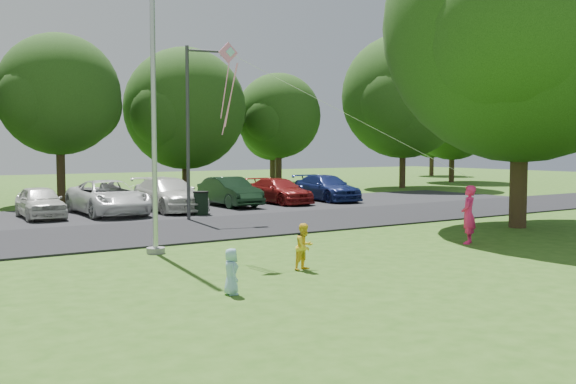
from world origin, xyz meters
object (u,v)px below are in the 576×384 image
woman (468,215)px  child_blue (231,272)px  street_lamp (195,116)px  trash_can (201,204)px  child_yellow (304,247)px  kite (238,74)px  big_tree (523,31)px  flagpole (154,100)px

woman → child_blue: woman is taller
street_lamp → trash_can: street_lamp is taller
child_yellow → kite: kite is taller
trash_can → big_tree: 14.14m
kite → child_yellow: bearing=-78.3°
street_lamp → kite: bearing=-94.0°
flagpole → kite: size_ratio=1.37×
trash_can → street_lamp: bearing=-122.5°
street_lamp → child_yellow: size_ratio=6.15×
big_tree → kite: size_ratio=1.67×
street_lamp → child_blue: (-4.86, -12.01, -3.63)m
flagpole → trash_can: (5.18, 8.00, -3.64)m
trash_can → kite: kite is taller
big_tree → kite: big_tree is taller
street_lamp → woman: 11.35m
trash_can → child_yellow: 12.55m
trash_can → big_tree: (7.80, -9.87, 6.46)m
trash_can → kite: size_ratio=0.14×
child_blue → flagpole: bearing=5.7°
flagpole → big_tree: (12.99, -1.87, 2.82)m
big_tree → child_blue: 15.50m
big_tree → child_blue: big_tree is taller
woman → child_yellow: bearing=-30.0°
flagpole → child_blue: (-0.60, -5.47, -3.71)m
child_blue → trash_can: bearing=-11.2°
big_tree → child_yellow: 12.88m
street_lamp → child_blue: size_ratio=7.42×
woman → kite: 8.07m
woman → child_yellow: (-6.45, -0.68, -0.32)m
child_yellow → flagpole: bearing=101.5°
child_yellow → kite: bearing=82.3°
flagpole → child_blue: bearing=-96.3°
child_yellow → trash_can: bearing=60.7°
flagpole → child_blue: 6.64m
child_yellow → street_lamp: bearing=63.5°
street_lamp → child_blue: street_lamp is taller
street_lamp → woman: size_ratio=3.88×
street_lamp → trash_can: 3.96m
flagpole → trash_can: bearing=57.1°
flagpole → street_lamp: 7.80m
child_blue → kite: 6.31m
big_tree → trash_can: bearing=128.3°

